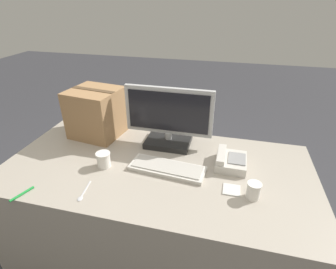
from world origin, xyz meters
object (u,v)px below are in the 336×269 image
(monitor, at_px, (169,121))
(sticky_note_pad, at_px, (232,190))
(desk_phone, at_px, (230,161))
(pen_marker, at_px, (22,194))
(cardboard_box, at_px, (96,113))
(paper_cup_left, at_px, (104,160))
(paper_cup_right, at_px, (253,191))
(spoon, at_px, (83,194))
(keyboard, at_px, (167,168))

(monitor, bearing_deg, sticky_note_pad, -41.69)
(desk_phone, relative_size, pen_marker, 1.66)
(desk_phone, relative_size, cardboard_box, 0.57)
(paper_cup_left, height_order, paper_cup_right, paper_cup_left)
(spoon, relative_size, sticky_note_pad, 1.77)
(spoon, relative_size, cardboard_box, 0.43)
(desk_phone, bearing_deg, monitor, 159.54)
(paper_cup_right, distance_m, sticky_note_pad, 0.11)
(cardboard_box, bearing_deg, monitor, -1.77)
(spoon, xyz_separation_m, cardboard_box, (-0.22, 0.61, 0.16))
(monitor, bearing_deg, pen_marker, -131.33)
(spoon, xyz_separation_m, pen_marker, (-0.30, -0.08, 0.00))
(desk_phone, xyz_separation_m, paper_cup_left, (-0.71, -0.19, 0.01))
(monitor, relative_size, cardboard_box, 1.56)
(paper_cup_left, height_order, pen_marker, paper_cup_left)
(desk_phone, distance_m, cardboard_box, 0.96)
(paper_cup_left, relative_size, paper_cup_right, 1.03)
(pen_marker, height_order, sticky_note_pad, pen_marker)
(spoon, xyz_separation_m, sticky_note_pad, (0.73, 0.22, 0.00))
(monitor, distance_m, keyboard, 0.34)
(desk_phone, relative_size, spoon, 1.33)
(paper_cup_left, bearing_deg, pen_marker, -131.75)
(paper_cup_left, bearing_deg, cardboard_box, 121.06)
(paper_cup_right, relative_size, sticky_note_pad, 1.00)
(desk_phone, xyz_separation_m, sticky_note_pad, (0.02, -0.22, -0.03))
(monitor, bearing_deg, paper_cup_right, -37.95)
(paper_cup_right, bearing_deg, keyboard, 165.45)
(monitor, xyz_separation_m, pen_marker, (-0.59, -0.68, -0.16))
(spoon, bearing_deg, monitor, 146.01)
(keyboard, distance_m, cardboard_box, 0.68)
(desk_phone, height_order, paper_cup_left, paper_cup_left)
(cardboard_box, bearing_deg, keyboard, -27.85)
(keyboard, height_order, cardboard_box, cardboard_box)
(spoon, height_order, pen_marker, pen_marker)
(desk_phone, bearing_deg, paper_cup_right, -63.44)
(monitor, distance_m, cardboard_box, 0.52)
(monitor, relative_size, paper_cup_right, 6.43)
(monitor, height_order, desk_phone, monitor)
(monitor, height_order, pen_marker, monitor)
(sticky_note_pad, bearing_deg, paper_cup_left, 177.19)
(paper_cup_left, relative_size, spoon, 0.58)
(pen_marker, bearing_deg, monitor, -22.64)
(pen_marker, bearing_deg, desk_phone, -44.21)
(cardboard_box, bearing_deg, sticky_note_pad, -22.79)
(paper_cup_left, distance_m, cardboard_box, 0.44)
(sticky_note_pad, bearing_deg, paper_cup_right, -17.12)
(spoon, bearing_deg, pen_marker, -82.97)
(desk_phone, height_order, pen_marker, desk_phone)
(monitor, distance_m, pen_marker, 0.91)
(paper_cup_left, relative_size, sticky_note_pad, 1.03)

